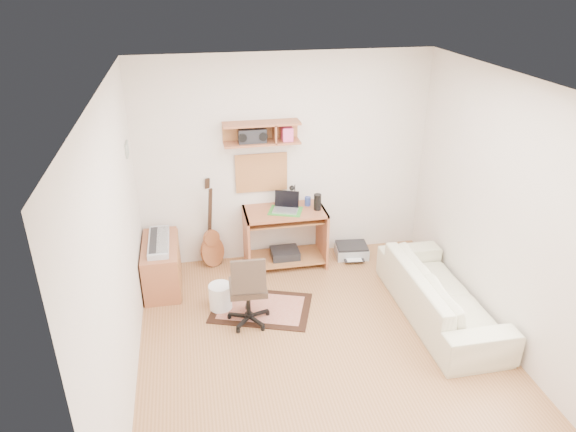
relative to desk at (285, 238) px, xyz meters
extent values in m
cube|color=#A36F44|center=(0.06, -1.73, -0.38)|extent=(3.60, 4.00, 0.01)
cube|color=white|center=(0.06, -1.73, 2.23)|extent=(3.60, 4.00, 0.01)
cube|color=beige|center=(0.06, 0.28, 0.93)|extent=(3.60, 0.01, 2.60)
cube|color=beige|center=(-1.75, -1.73, 0.93)|extent=(0.01, 4.00, 2.60)
cube|color=beige|center=(1.86, -1.73, 0.93)|extent=(0.01, 4.00, 2.60)
cube|color=#A45C3A|center=(-0.24, 0.15, 1.32)|extent=(0.90, 0.25, 0.26)
cube|color=tan|center=(-0.24, 0.25, 0.79)|extent=(0.64, 0.03, 0.49)
cube|color=#4C8CBF|center=(-1.73, -0.23, 1.34)|extent=(0.02, 0.20, 0.15)
cylinder|color=black|center=(0.40, -0.05, 0.48)|extent=(0.09, 0.09, 0.20)
cylinder|color=navy|center=(0.31, 0.10, 0.43)|extent=(0.08, 0.08, 0.11)
cube|color=black|center=(-0.36, 0.15, 1.30)|extent=(0.32, 0.15, 0.17)
cube|color=#CFA98A|center=(-0.45, -0.92, -0.37)|extent=(1.25, 1.03, 0.01)
cube|color=#A45C3A|center=(-1.52, -0.21, -0.10)|extent=(0.40, 0.90, 0.55)
cube|color=#B2B5BA|center=(-1.52, -0.21, 0.21)|extent=(0.23, 0.74, 0.06)
cylinder|color=white|center=(-0.89, -0.83, -0.22)|extent=(0.27, 0.27, 0.30)
cube|color=#A5A8AA|center=(0.90, 0.02, -0.29)|extent=(0.45, 0.36, 0.16)
imported|color=beige|center=(1.44, -1.41, 0.00)|extent=(0.56, 1.91, 0.75)
camera|label=1|loc=(-1.09, -5.71, 3.07)|focal=32.63mm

